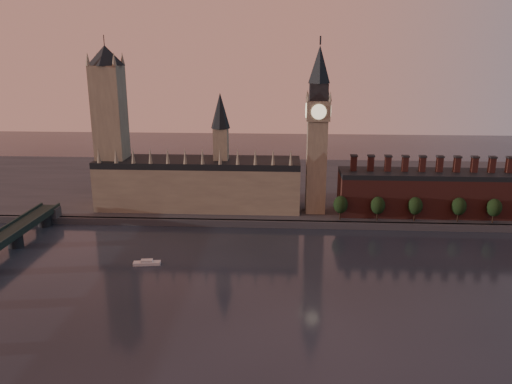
% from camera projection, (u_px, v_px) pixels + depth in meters
% --- Properties ---
extents(ground, '(900.00, 900.00, 0.00)m').
position_uv_depth(ground, '(306.00, 299.00, 213.70)').
color(ground, black).
rests_on(ground, ground).
extents(north_bank, '(900.00, 182.00, 4.00)m').
position_uv_depth(north_bank, '(296.00, 187.00, 384.33)').
color(north_bank, '#414145').
rests_on(north_bank, ground).
extents(palace_of_westminster, '(130.00, 30.30, 74.00)m').
position_uv_depth(palace_of_westminster, '(199.00, 181.00, 321.75)').
color(palace_of_westminster, gray).
rests_on(palace_of_westminster, north_bank).
extents(victoria_tower, '(24.00, 24.00, 108.00)m').
position_uv_depth(victoria_tower, '(110.00, 122.00, 314.67)').
color(victoria_tower, gray).
rests_on(victoria_tower, north_bank).
extents(big_ben, '(15.00, 15.00, 107.00)m').
position_uv_depth(big_ben, '(317.00, 129.00, 303.57)').
color(big_ben, gray).
rests_on(big_ben, north_bank).
extents(chimney_block, '(110.00, 25.00, 37.00)m').
position_uv_depth(chimney_block, '(428.00, 192.00, 310.39)').
color(chimney_block, '#5D2823').
rests_on(chimney_block, north_bank).
extents(embankment_tree_0, '(8.60, 8.60, 14.88)m').
position_uv_depth(embankment_tree_0, '(341.00, 205.00, 299.90)').
color(embankment_tree_0, black).
rests_on(embankment_tree_0, north_bank).
extents(embankment_tree_1, '(8.60, 8.60, 14.88)m').
position_uv_depth(embankment_tree_1, '(378.00, 205.00, 298.22)').
color(embankment_tree_1, black).
rests_on(embankment_tree_1, north_bank).
extents(embankment_tree_2, '(8.60, 8.60, 14.88)m').
position_uv_depth(embankment_tree_2, '(415.00, 206.00, 297.31)').
color(embankment_tree_2, black).
rests_on(embankment_tree_2, north_bank).
extents(embankment_tree_3, '(8.60, 8.60, 14.88)m').
position_uv_depth(embankment_tree_3, '(459.00, 206.00, 296.30)').
color(embankment_tree_3, black).
rests_on(embankment_tree_3, north_bank).
extents(embankment_tree_4, '(8.60, 8.60, 14.88)m').
position_uv_depth(embankment_tree_4, '(494.00, 208.00, 293.91)').
color(embankment_tree_4, black).
rests_on(embankment_tree_4, north_bank).
extents(river_boat, '(13.74, 5.53, 2.67)m').
position_uv_depth(river_boat, '(147.00, 263.00, 247.59)').
color(river_boat, silver).
rests_on(river_boat, ground).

